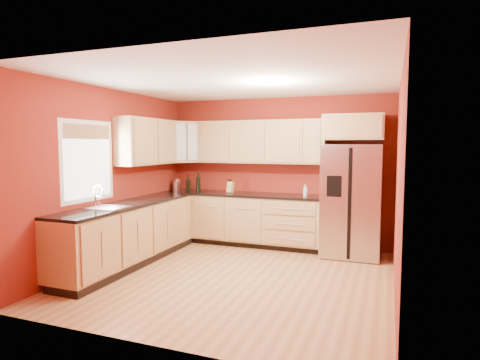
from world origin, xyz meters
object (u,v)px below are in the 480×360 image
object	(u,v)px
canister_left	(176,186)
soap_dispenser	(305,190)
refrigerator	(352,201)
knife_block	(230,187)
wine_bottle_a	(188,183)

from	to	relation	value
canister_left	soap_dispenser	xyz separation A→B (m)	(2.44, 0.07, 0.01)
refrigerator	soap_dispenser	distance (m)	0.78
knife_block	soap_dispenser	bearing A→B (deg)	12.48
wine_bottle_a	canister_left	bearing A→B (deg)	-178.88
knife_block	soap_dispenser	xyz separation A→B (m)	(1.34, 0.04, -0.00)
knife_block	soap_dispenser	world-z (taller)	knife_block
wine_bottle_a	knife_block	size ratio (longest dim) A/B	1.53
canister_left	soap_dispenser	bearing A→B (deg)	1.55
refrigerator	knife_block	bearing A→B (deg)	178.55
refrigerator	canister_left	xyz separation A→B (m)	(-3.20, 0.03, 0.12)
refrigerator	wine_bottle_a	bearing A→B (deg)	179.32
canister_left	knife_block	size ratio (longest dim) A/B	0.90
refrigerator	canister_left	distance (m)	3.20
canister_left	soap_dispenser	world-z (taller)	soap_dispenser
soap_dispenser	wine_bottle_a	bearing A→B (deg)	-178.40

